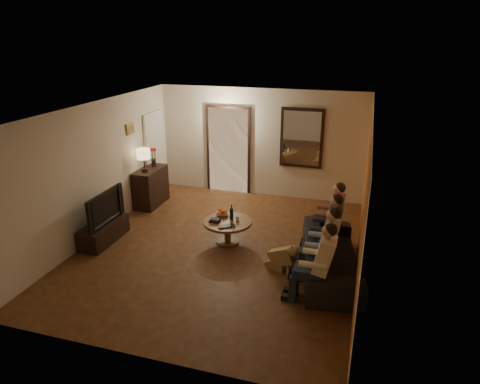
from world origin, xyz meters
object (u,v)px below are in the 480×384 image
(person_a, at_px, (319,266))
(dresser, at_px, (151,187))
(tv_stand, at_px, (104,232))
(wine_bottle, at_px, (232,212))
(laptop, at_px, (228,227))
(tv, at_px, (101,207))
(person_c, at_px, (328,232))
(dog, at_px, (282,256))
(sofa, at_px, (331,255))
(person_b, at_px, (324,248))
(person_d, at_px, (331,218))
(coffee_table, at_px, (228,232))
(table_lamp, at_px, (144,160))
(bowl, at_px, (222,214))

(person_a, bearing_deg, dresser, 146.55)
(person_a, bearing_deg, tv_stand, 169.01)
(wine_bottle, bearing_deg, dresser, 152.43)
(wine_bottle, distance_m, laptop, 0.41)
(tv, relative_size, person_a, 0.93)
(person_c, relative_size, dog, 2.14)
(tv, height_order, wine_bottle, tv)
(sofa, bearing_deg, tv, 81.56)
(sofa, height_order, person_b, person_b)
(person_d, bearing_deg, coffee_table, -169.37)
(table_lamp, distance_m, tv_stand, 1.98)
(table_lamp, relative_size, person_a, 0.45)
(tv, xyz_separation_m, person_c, (4.21, 0.38, -0.10))
(table_lamp, height_order, person_a, table_lamp)
(dog, bearing_deg, person_d, 75.24)
(dresser, distance_m, bowl, 2.41)
(person_b, xyz_separation_m, person_c, (0.00, 0.60, 0.00))
(person_a, height_order, wine_bottle, person_a)
(tv_stand, height_order, wine_bottle, wine_bottle)
(table_lamp, xyz_separation_m, laptop, (2.41, -1.39, -0.68))
(wine_bottle, bearing_deg, table_lamp, 156.78)
(person_d, relative_size, dog, 2.14)
(dresser, xyz_separation_m, person_d, (4.21, -0.98, 0.17))
(dog, xyz_separation_m, laptop, (-1.10, 0.43, 0.18))
(bowl, bearing_deg, laptop, -60.75)
(tv, bearing_deg, coffee_table, -74.82)
(tv_stand, distance_m, bowl, 2.31)
(dog, bearing_deg, person_b, 7.29)
(dresser, height_order, laptop, dresser)
(bowl, bearing_deg, person_b, -27.19)
(dresser, distance_m, coffee_table, 2.68)
(table_lamp, relative_size, wine_bottle, 1.74)
(person_a, distance_m, person_b, 0.60)
(table_lamp, relative_size, bowl, 2.08)
(tv, bearing_deg, table_lamp, 0.00)
(person_b, xyz_separation_m, bowl, (-2.07, 1.06, -0.12))
(sofa, xyz_separation_m, wine_bottle, (-1.94, 0.64, 0.28))
(sofa, distance_m, person_b, 0.42)
(tv, height_order, sofa, tv)
(coffee_table, bearing_deg, person_a, -37.35)
(dresser, bearing_deg, bowl, -27.57)
(bowl, bearing_deg, tv_stand, -158.33)
(tv, relative_size, sofa, 0.50)
(person_d, bearing_deg, dresser, 166.90)
(tv, bearing_deg, laptop, -81.80)
(person_b, bearing_deg, dresser, 152.62)
(sofa, bearing_deg, bowl, 61.06)
(person_c, distance_m, laptop, 1.80)
(dog, bearing_deg, dresser, 167.83)
(coffee_table, bearing_deg, bowl, 129.29)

